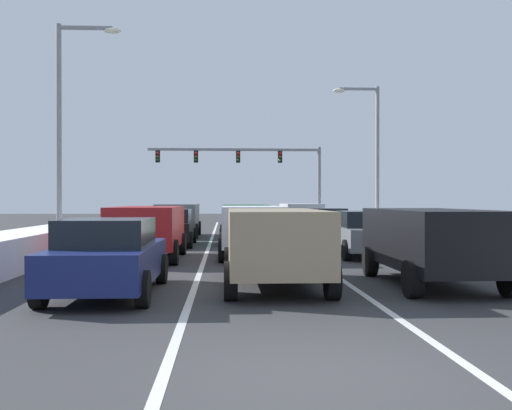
# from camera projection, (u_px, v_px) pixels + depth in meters

# --- Properties ---
(ground_plane) EXTENTS (120.00, 120.00, 0.00)m
(ground_plane) POSITION_uv_depth(u_px,v_px,m) (252.00, 248.00, 23.49)
(ground_plane) COLOR #333335
(lane_stripe_between_right_lane_and_center_lane) EXTENTS (0.14, 46.89, 0.01)m
(lane_stripe_between_right_lane_and_center_lane) POSITION_uv_depth(u_px,v_px,m) (285.00, 241.00, 27.83)
(lane_stripe_between_right_lane_and_center_lane) COLOR silver
(lane_stripe_between_right_lane_and_center_lane) RESTS_ON ground
(lane_stripe_between_center_lane_and_left_lane) EXTENTS (0.14, 46.89, 0.01)m
(lane_stripe_between_center_lane_and_left_lane) POSITION_uv_depth(u_px,v_px,m) (211.00, 241.00, 27.66)
(lane_stripe_between_center_lane_and_left_lane) COLOR silver
(lane_stripe_between_center_lane_and_left_lane) RESTS_ON ground
(snow_bank_right_shoulder) EXTENTS (1.76, 46.89, 0.74)m
(snow_bank_right_shoulder) POSITION_uv_depth(u_px,v_px,m) (399.00, 233.00, 28.10)
(snow_bank_right_shoulder) COLOR white
(snow_bank_right_shoulder) RESTS_ON ground
(snow_bank_left_shoulder) EXTENTS (1.78, 46.89, 0.94)m
(snow_bank_left_shoulder) POSITION_uv_depth(u_px,v_px,m) (93.00, 231.00, 27.39)
(snow_bank_left_shoulder) COLOR white
(snow_bank_left_shoulder) RESTS_ON ground
(suv_black_right_lane_nearest) EXTENTS (2.16, 4.90, 1.67)m
(suv_black_right_lane_nearest) POSITION_uv_depth(u_px,v_px,m) (432.00, 239.00, 13.31)
(suv_black_right_lane_nearest) COLOR black
(suv_black_right_lane_nearest) RESTS_ON ground
(sedan_gray_right_lane_second) EXTENTS (2.00, 4.50, 1.51)m
(sedan_gray_right_lane_second) POSITION_uv_depth(u_px,v_px,m) (364.00, 233.00, 20.26)
(sedan_gray_right_lane_second) COLOR slate
(sedan_gray_right_lane_second) RESTS_ON ground
(sedan_charcoal_right_lane_third) EXTENTS (2.00, 4.50, 1.51)m
(sedan_charcoal_right_lane_third) POSITION_uv_depth(u_px,v_px,m) (325.00, 225.00, 27.21)
(sedan_charcoal_right_lane_third) COLOR #38383D
(sedan_charcoal_right_lane_third) RESTS_ON ground
(suv_silver_right_lane_fourth) EXTENTS (2.16, 4.90, 1.67)m
(suv_silver_right_lane_fourth) POSITION_uv_depth(u_px,v_px,m) (301.00, 215.00, 33.92)
(suv_silver_right_lane_fourth) COLOR #B7BABF
(suv_silver_right_lane_fourth) RESTS_ON ground
(suv_tan_center_lane_nearest) EXTENTS (2.16, 4.90, 1.67)m
(suv_tan_center_lane_nearest) POSITION_uv_depth(u_px,v_px,m) (274.00, 240.00, 13.03)
(suv_tan_center_lane_nearest) COLOR #937F60
(suv_tan_center_lane_nearest) RESTS_ON ground
(suv_white_center_lane_second) EXTENTS (2.16, 4.90, 1.67)m
(suv_white_center_lane_second) POSITION_uv_depth(u_px,v_px,m) (252.00, 226.00, 19.98)
(suv_white_center_lane_second) COLOR silver
(suv_white_center_lane_second) RESTS_ON ground
(suv_green_center_lane_third) EXTENTS (2.16, 4.90, 1.67)m
(suv_green_center_lane_third) POSITION_uv_depth(u_px,v_px,m) (245.00, 220.00, 26.56)
(suv_green_center_lane_third) COLOR #1E5633
(suv_green_center_lane_third) RESTS_ON ground
(sedan_maroon_center_lane_fourth) EXTENTS (2.00, 4.50, 1.51)m
(sedan_maroon_center_lane_fourth) POSITION_uv_depth(u_px,v_px,m) (249.00, 221.00, 32.57)
(sedan_maroon_center_lane_fourth) COLOR maroon
(sedan_maroon_center_lane_fourth) RESTS_ON ground
(sedan_navy_left_lane_nearest) EXTENTS (2.00, 4.50, 1.51)m
(sedan_navy_left_lane_nearest) POSITION_uv_depth(u_px,v_px,m) (108.00, 256.00, 12.00)
(sedan_navy_left_lane_nearest) COLOR navy
(sedan_navy_left_lane_nearest) RESTS_ON ground
(suv_red_left_lane_second) EXTENTS (2.16, 4.90, 1.67)m
(suv_red_left_lane_second) POSITION_uv_depth(u_px,v_px,m) (148.00, 227.00, 19.06)
(suv_red_left_lane_second) COLOR maroon
(suv_red_left_lane_second) RESTS_ON ground
(sedan_black_left_lane_third) EXTENTS (2.00, 4.50, 1.51)m
(sedan_black_left_lane_third) POSITION_uv_depth(u_px,v_px,m) (170.00, 227.00, 24.93)
(sedan_black_left_lane_third) COLOR black
(sedan_black_left_lane_third) RESTS_ON ground
(suv_gray_left_lane_fourth) EXTENTS (2.16, 4.90, 1.67)m
(suv_gray_left_lane_fourth) POSITION_uv_depth(u_px,v_px,m) (178.00, 217.00, 30.98)
(suv_gray_left_lane_fourth) COLOR slate
(suv_gray_left_lane_fourth) RESTS_ON ground
(traffic_light_gantry) EXTENTS (14.00, 0.47, 6.20)m
(traffic_light_gantry) POSITION_uv_depth(u_px,v_px,m) (254.00, 163.00, 49.04)
(traffic_light_gantry) COLOR slate
(traffic_light_gantry) RESTS_ON ground
(street_lamp_right_mid) EXTENTS (2.66, 0.36, 8.34)m
(street_lamp_right_mid) POSITION_uv_depth(u_px,v_px,m) (371.00, 146.00, 34.46)
(street_lamp_right_mid) COLOR gray
(street_lamp_right_mid) RESTS_ON ground
(street_lamp_left_mid) EXTENTS (2.66, 0.36, 9.14)m
(street_lamp_left_mid) POSITION_uv_depth(u_px,v_px,m) (67.00, 115.00, 24.98)
(street_lamp_left_mid) COLOR gray
(street_lamp_left_mid) RESTS_ON ground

